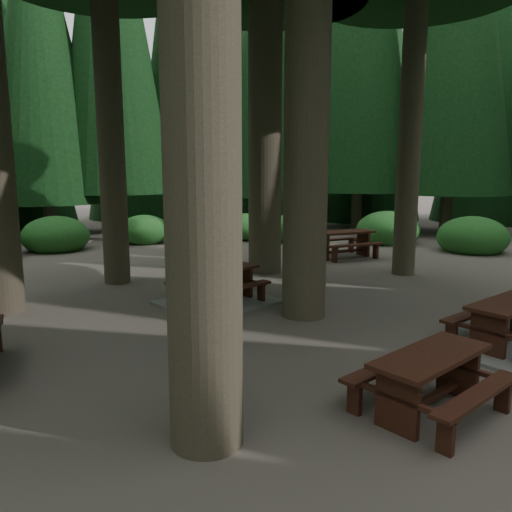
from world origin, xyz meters
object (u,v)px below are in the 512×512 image
picnic_table_c (218,291)px  picnic_table_e (431,374)px  picnic_table_d (344,240)px  picnic_table_a (509,332)px

picnic_table_c → picnic_table_e: size_ratio=1.35×
picnic_table_d → picnic_table_e: picnic_table_d is taller
picnic_table_d → picnic_table_a: bearing=-107.3°
picnic_table_c → picnic_table_d: 6.77m
picnic_table_a → picnic_table_c: 5.55m
picnic_table_a → picnic_table_d: picnic_table_d is taller
picnic_table_a → picnic_table_e: picnic_table_a is taller
picnic_table_a → picnic_table_c: bearing=111.6°
picnic_table_c → picnic_table_d: bearing=15.8°
picnic_table_a → picnic_table_c: size_ratio=0.97×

